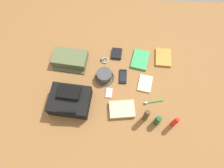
{
  "coord_description": "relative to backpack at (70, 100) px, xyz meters",
  "views": [
    {
      "loc": [
        -0.04,
        0.7,
        1.6
      ],
      "look_at": [
        0.0,
        0.0,
        0.04
      ],
      "focal_mm": 32.97,
      "sensor_mm": 36.0,
      "label": 1
    }
  ],
  "objects": [
    {
      "name": "backpack",
      "position": [
        0.0,
        0.0,
        0.0
      ],
      "size": [
        0.33,
        0.27,
        0.15
      ],
      "color": "black",
      "rests_on": "ground_plane"
    },
    {
      "name": "bucket_hat",
      "position": [
        -0.26,
        -0.24,
        -0.03
      ],
      "size": [
        0.17,
        0.17,
        0.08
      ],
      "color": "#434343",
      "rests_on": "ground_plane"
    },
    {
      "name": "travel_guidebook",
      "position": [
        -0.56,
        -0.43,
        -0.05
      ],
      "size": [
        0.18,
        0.22,
        0.02
      ],
      "color": "#2D934C",
      "rests_on": "ground_plane"
    },
    {
      "name": "ground_plane",
      "position": [
        -0.33,
        -0.17,
        -0.08
      ],
      "size": [
        2.64,
        2.02,
        0.02
      ],
      "primitive_type": "cube",
      "color": "brown",
      "rests_on": "ground"
    },
    {
      "name": "cologne_bottle",
      "position": [
        -0.6,
        0.1,
        0.02
      ],
      "size": [
        0.04,
        0.04,
        0.17
      ],
      "color": "#473319",
      "rests_on": "ground_plane"
    },
    {
      "name": "notepad",
      "position": [
        -0.6,
        -0.2,
        -0.06
      ],
      "size": [
        0.13,
        0.17,
        0.02
      ],
      "primitive_type": "cube",
      "rotation": [
        0.0,
        0.0,
        -0.18
      ],
      "color": "beige",
      "rests_on": "ground_plane"
    },
    {
      "name": "shampoo_bottle",
      "position": [
        -0.69,
        0.13,
        -0.01
      ],
      "size": [
        0.05,
        0.05,
        0.11
      ],
      "color": "#19471E",
      "rests_on": "ground_plane"
    },
    {
      "name": "wallet",
      "position": [
        -0.35,
        -0.49,
        -0.05
      ],
      "size": [
        0.1,
        0.12,
        0.02
      ],
      "primitive_type": "cube",
      "rotation": [
        0.0,
        0.0,
        -0.07
      ],
      "color": "black",
      "rests_on": "ground_plane"
    },
    {
      "name": "cell_phone",
      "position": [
        -0.41,
        -0.26,
        -0.06
      ],
      "size": [
        0.06,
        0.13,
        0.01
      ],
      "color": "black",
      "rests_on": "ground_plane"
    },
    {
      "name": "folded_towel",
      "position": [
        -0.42,
        0.04,
        -0.05
      ],
      "size": [
        0.22,
        0.16,
        0.04
      ],
      "primitive_type": "cube",
      "rotation": [
        0.0,
        0.0,
        0.12
      ],
      "color": "#C6B289",
      "rests_on": "ground_plane"
    },
    {
      "name": "paperback_novel",
      "position": [
        -0.77,
        -0.47,
        -0.05
      ],
      "size": [
        0.15,
        0.19,
        0.02
      ],
      "color": "orange",
      "rests_on": "ground_plane"
    },
    {
      "name": "media_player",
      "position": [
        -0.3,
        -0.1,
        -0.06
      ],
      "size": [
        0.06,
        0.09,
        0.01
      ],
      "color": "#B7B7BC",
      "rests_on": "ground_plane"
    },
    {
      "name": "sunscreen_spray",
      "position": [
        -0.81,
        0.14,
        0.01
      ],
      "size": [
        0.04,
        0.04,
        0.15
      ],
      "color": "red",
      "rests_on": "ground_plane"
    },
    {
      "name": "wristwatch",
      "position": [
        -0.24,
        -0.41,
        -0.06
      ],
      "size": [
        0.07,
        0.06,
        0.01
      ],
      "color": "#99999E",
      "rests_on": "ground_plane"
    },
    {
      "name": "toothbrush",
      "position": [
        -0.66,
        -0.04,
        -0.06
      ],
      "size": [
        0.16,
        0.04,
        0.02
      ],
      "color": "#198C33",
      "rests_on": "ground_plane"
    },
    {
      "name": "toiletry_pouch",
      "position": [
        0.06,
        -0.39,
        -0.03
      ],
      "size": [
        0.31,
        0.23,
        0.08
      ],
      "color": "#56603D",
      "rests_on": "ground_plane"
    }
  ]
}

